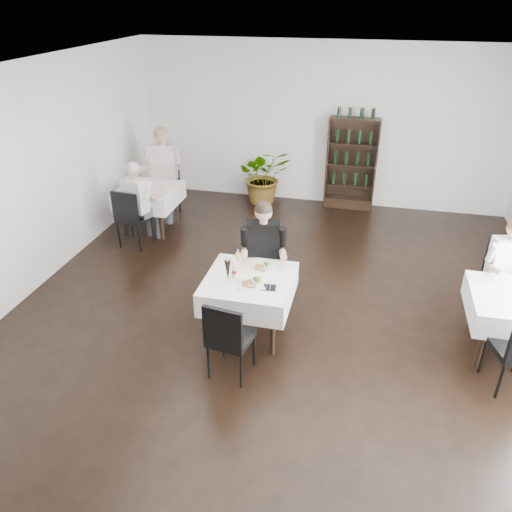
{
  "coord_description": "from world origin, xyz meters",
  "views": [
    {
      "loc": [
        0.94,
        -4.89,
        3.8
      ],
      "look_at": [
        -0.26,
        0.2,
        0.96
      ],
      "focal_mm": 35.0,
      "sensor_mm": 36.0,
      "label": 1
    }
  ],
  "objects_px": {
    "main_table": "(249,289)",
    "potted_tree": "(264,176)",
    "wine_shelf": "(351,165)",
    "diner_main": "(263,250)"
  },
  "relations": [
    {
      "from": "wine_shelf",
      "to": "diner_main",
      "type": "height_order",
      "value": "wine_shelf"
    },
    {
      "from": "main_table",
      "to": "diner_main",
      "type": "distance_m",
      "value": 0.6
    },
    {
      "from": "main_table",
      "to": "potted_tree",
      "type": "distance_m",
      "value": 4.25
    },
    {
      "from": "main_table",
      "to": "potted_tree",
      "type": "relative_size",
      "value": 0.94
    },
    {
      "from": "wine_shelf",
      "to": "main_table",
      "type": "distance_m",
      "value": 4.41
    },
    {
      "from": "wine_shelf",
      "to": "diner_main",
      "type": "distance_m",
      "value": 3.86
    },
    {
      "from": "wine_shelf",
      "to": "diner_main",
      "type": "relative_size",
      "value": 1.17
    },
    {
      "from": "potted_tree",
      "to": "diner_main",
      "type": "xyz_separation_m",
      "value": [
        0.8,
        -3.64,
        0.33
      ]
    },
    {
      "from": "main_table",
      "to": "diner_main",
      "type": "relative_size",
      "value": 0.69
    },
    {
      "from": "diner_main",
      "to": "potted_tree",
      "type": "bearing_deg",
      "value": 102.37
    }
  ]
}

